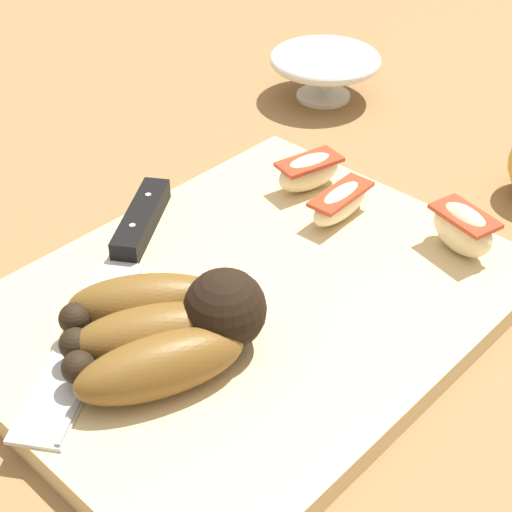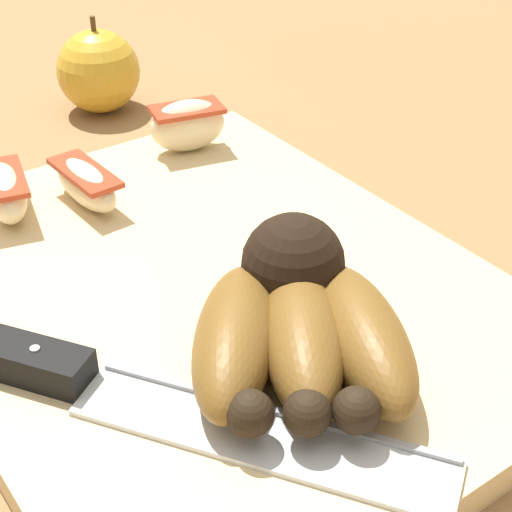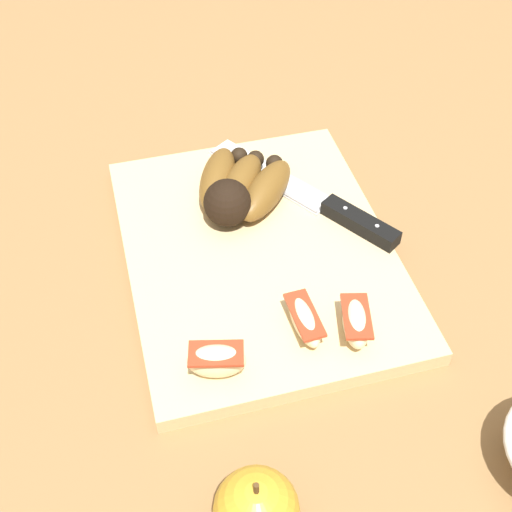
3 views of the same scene
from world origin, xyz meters
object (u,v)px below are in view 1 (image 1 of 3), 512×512
(chefs_knife, at_px, (124,257))
(apple_wedge_near, at_px, (340,202))
(apple_wedge_far, at_px, (309,171))
(ceramic_bowl, at_px, (325,72))
(apple_wedge_middle, at_px, (463,229))
(banana_bunch, at_px, (168,327))

(chefs_knife, bearing_deg, apple_wedge_near, 153.63)
(chefs_knife, distance_m, apple_wedge_far, 0.18)
(apple_wedge_far, xyz_separation_m, ceramic_bowl, (-0.18, -0.13, -0.01))
(chefs_knife, height_order, ceramic_bowl, ceramic_bowl)
(apple_wedge_middle, height_order, apple_wedge_far, apple_wedge_middle)
(banana_bunch, bearing_deg, apple_wedge_far, -163.43)
(apple_wedge_near, distance_m, apple_wedge_middle, 0.10)
(chefs_knife, relative_size, apple_wedge_middle, 4.03)
(apple_wedge_middle, bearing_deg, banana_bunch, -18.88)
(apple_wedge_far, height_order, ceramic_bowl, apple_wedge_far)
(banana_bunch, distance_m, chefs_knife, 0.11)
(apple_wedge_near, xyz_separation_m, apple_wedge_far, (-0.02, -0.05, 0.00))
(chefs_knife, height_order, apple_wedge_near, apple_wedge_near)
(banana_bunch, height_order, apple_wedge_far, banana_bunch)
(banana_bunch, relative_size, apple_wedge_middle, 2.41)
(apple_wedge_near, xyz_separation_m, apple_wedge_middle, (-0.03, 0.10, 0.01))
(banana_bunch, relative_size, chefs_knife, 0.60)
(apple_wedge_near, relative_size, apple_wedge_far, 1.04)
(apple_wedge_middle, height_order, ceramic_bowl, apple_wedge_middle)
(ceramic_bowl, bearing_deg, chefs_knife, 15.22)
(chefs_knife, relative_size, apple_wedge_far, 3.76)
(banana_bunch, xyz_separation_m, apple_wedge_near, (-0.20, -0.02, -0.01))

